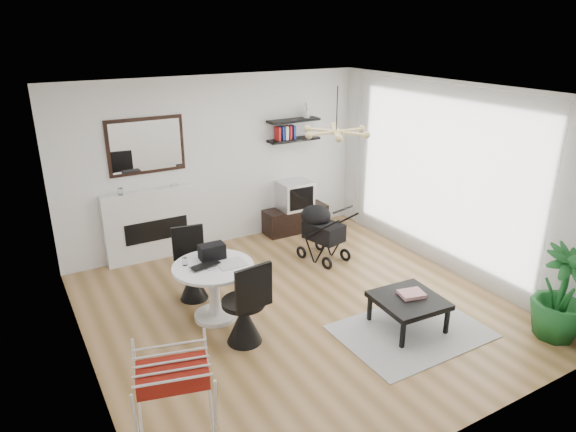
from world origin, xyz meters
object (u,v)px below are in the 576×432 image
crt_tv (294,195)px  potted_plant (561,294)px  tv_console (296,219)px  drying_rack (176,406)px  fireplace (154,216)px  dining_table (214,283)px  coffee_table (409,301)px  stroller (321,234)px

crt_tv → potted_plant: size_ratio=0.50×
tv_console → drying_rack: drying_rack is taller
fireplace → potted_plant: 5.54m
fireplace → drying_rack: (-0.99, -3.92, -0.19)m
crt_tv → tv_console: bearing=6.9°
drying_rack → potted_plant: 4.37m
crt_tv → drying_rack: 5.08m
tv_console → drying_rack: 5.10m
dining_table → fireplace: bearing=92.9°
crt_tv → coffee_table: (-0.39, -3.29, -0.31)m
fireplace → drying_rack: fireplace is taller
stroller → potted_plant: (1.17, -3.12, 0.15)m
tv_console → drying_rack: (-3.40, -3.79, 0.29)m
fireplace → crt_tv: 2.39m
coffee_table → potted_plant: size_ratio=0.72×
coffee_table → fireplace: bearing=120.3°
fireplace → stroller: bearing=-30.6°
dining_table → potted_plant: 4.00m
crt_tv → drying_rack: size_ratio=0.58×
tv_console → stroller: stroller is taller
tv_console → crt_tv: bearing=-173.1°
dining_table → coffee_table: dining_table is taller
fireplace → dining_table: 2.09m
crt_tv → stroller: stroller is taller
tv_console → dining_table: bearing=-139.9°
potted_plant → fireplace: bearing=127.2°
tv_console → potted_plant: (0.93, -4.28, 0.34)m
drying_rack → coffee_table: 3.03m
drying_rack → potted_plant: bearing=8.4°
fireplace → potted_plant: size_ratio=1.96×
dining_table → stroller: bearing=20.8°
tv_console → crt_tv: crt_tv is taller
fireplace → dining_table: bearing=-87.1°
tv_console → coffee_table: size_ratio=1.43×
crt_tv → coffee_table: 3.32m
dining_table → drying_rack: (-1.09, -1.85, 0.03)m
drying_rack → potted_plant: potted_plant is taller
fireplace → drying_rack: 4.05m
dining_table → crt_tv: bearing=40.4°
crt_tv → coffee_table: size_ratio=0.69×
crt_tv → coffee_table: crt_tv is taller
tv_console → stroller: (-0.24, -1.16, 0.19)m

